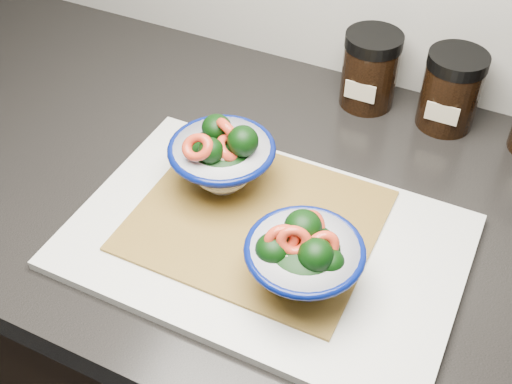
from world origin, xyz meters
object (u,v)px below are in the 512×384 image
at_px(bowl_left, 222,158).
at_px(spice_jar_a, 370,70).
at_px(spice_jar_b, 451,90).
at_px(bowl_right, 304,258).
at_px(cutting_board, 265,241).

bearing_deg(bowl_left, spice_jar_a, 69.51).
relative_size(spice_jar_a, spice_jar_b, 1.00).
relative_size(bowl_right, spice_jar_a, 1.12).
height_order(bowl_left, spice_jar_b, bowl_left).
relative_size(bowl_left, spice_jar_a, 1.17).
xyz_separation_m(bowl_left, spice_jar_a, (0.10, 0.27, -0.00)).
bearing_deg(bowl_right, bowl_left, 145.75).
distance_m(bowl_left, bowl_right, 0.18).
relative_size(cutting_board, bowl_right, 3.54).
bearing_deg(spice_jar_b, spice_jar_a, 180.00).
bearing_deg(spice_jar_a, spice_jar_b, 0.00).
height_order(cutting_board, spice_jar_a, spice_jar_a).
bearing_deg(spice_jar_a, bowl_left, -110.49).
bearing_deg(bowl_left, spice_jar_b, 50.84).
distance_m(cutting_board, bowl_right, 0.09).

